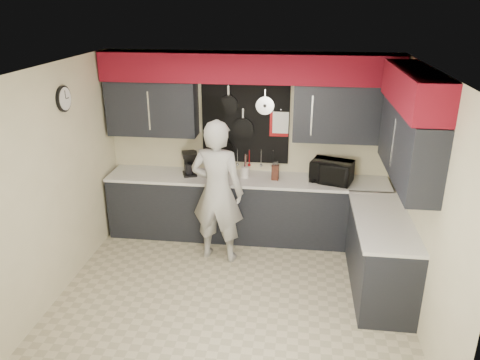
# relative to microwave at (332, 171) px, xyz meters

# --- Properties ---
(ground) EXTENTS (4.00, 4.00, 0.00)m
(ground) POSITION_rel_microwave_xyz_m (-1.16, -1.43, -1.07)
(ground) COLOR #BDB393
(ground) RESTS_ON ground
(back_wall_assembly) EXTENTS (4.00, 0.36, 2.60)m
(back_wall_assembly) POSITION_rel_microwave_xyz_m (-1.15, 0.17, 0.94)
(back_wall_assembly) COLOR beige
(back_wall_assembly) RESTS_ON ground
(right_wall_assembly) EXTENTS (0.36, 3.50, 2.60)m
(right_wall_assembly) POSITION_rel_microwave_xyz_m (0.70, -1.16, 0.87)
(right_wall_assembly) COLOR beige
(right_wall_assembly) RESTS_ON ground
(left_wall_assembly) EXTENTS (0.05, 3.50, 2.60)m
(left_wall_assembly) POSITION_rel_microwave_xyz_m (-3.15, -1.41, 0.27)
(left_wall_assembly) COLOR beige
(left_wall_assembly) RESTS_ON ground
(base_cabinets) EXTENTS (3.95, 2.20, 0.92)m
(base_cabinets) POSITION_rel_microwave_xyz_m (-0.67, -0.30, -0.61)
(base_cabinets) COLOR black
(base_cabinets) RESTS_ON ground
(microwave) EXTENTS (0.62, 0.51, 0.30)m
(microwave) POSITION_rel_microwave_xyz_m (0.00, 0.00, 0.00)
(microwave) COLOR black
(microwave) RESTS_ON base_cabinets
(knife_block) EXTENTS (0.10, 0.10, 0.20)m
(knife_block) POSITION_rel_microwave_xyz_m (-0.76, -0.01, -0.05)
(knife_block) COLOR #3D1913
(knife_block) RESTS_ON base_cabinets
(utensil_crock) EXTENTS (0.12, 0.12, 0.15)m
(utensil_crock) POSITION_rel_microwave_xyz_m (-1.18, 0.03, -0.07)
(utensil_crock) COLOR white
(utensil_crock) RESTS_ON base_cabinets
(coffee_maker) EXTENTS (0.25, 0.28, 0.33)m
(coffee_maker) POSITION_rel_microwave_xyz_m (-1.96, 0.04, 0.02)
(coffee_maker) COLOR black
(coffee_maker) RESTS_ON base_cabinets
(person) EXTENTS (0.75, 0.56, 1.89)m
(person) POSITION_rel_microwave_xyz_m (-1.46, -0.60, -0.12)
(person) COLOR #B4B4B2
(person) RESTS_ON ground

